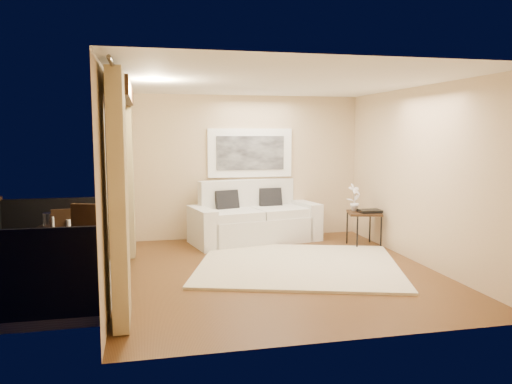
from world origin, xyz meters
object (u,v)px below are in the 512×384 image
object	(u,v)px
bistro_table	(57,233)
balcony_chair_near	(86,238)
side_table	(364,215)
sofa	(253,220)
balcony_chair_far	(68,236)
ice_bucket	(49,220)
orchid	(354,198)

from	to	relation	value
bistro_table	balcony_chair_near	distance (m)	0.67
side_table	bistro_table	xyz separation A→B (m)	(-5.00, -0.75, 0.05)
sofa	balcony_chair_near	world-z (taller)	sofa
bistro_table	balcony_chair_far	bearing A→B (deg)	5.00
balcony_chair_far	ice_bucket	xyz separation A→B (m)	(-0.24, 0.04, 0.23)
sofa	ice_bucket	size ratio (longest dim) A/B	12.39
orchid	bistro_table	distance (m)	4.94
balcony_chair_near	bistro_table	bearing A→B (deg)	149.66
side_table	balcony_chair_near	distance (m)	4.74
sofa	balcony_chair_far	bearing A→B (deg)	-164.75
sofa	balcony_chair_far	size ratio (longest dim) A/B	2.62
sofa	orchid	size ratio (longest dim) A/B	5.03
side_table	ice_bucket	distance (m)	5.16
side_table	orchid	xyz separation A→B (m)	(-0.14, 0.11, 0.30)
balcony_chair_far	balcony_chair_near	size ratio (longest dim) A/B	0.90
orchid	side_table	bearing A→B (deg)	-38.73
bistro_table	ice_bucket	bearing A→B (deg)	153.31
bistro_table	balcony_chair_near	world-z (taller)	balcony_chair_near
side_table	balcony_chair_far	size ratio (longest dim) A/B	0.72
balcony_chair_near	ice_bucket	world-z (taller)	balcony_chair_near
sofa	side_table	world-z (taller)	sofa
balcony_chair_far	ice_bucket	size ratio (longest dim) A/B	4.73
bistro_table	orchid	bearing A→B (deg)	10.06
side_table	orchid	size ratio (longest dim) A/B	1.39
sofa	bistro_table	xyz separation A→B (m)	(-3.17, -1.57, 0.20)
orchid	bistro_table	bearing A→B (deg)	-169.94
orchid	balcony_chair_near	bearing A→B (deg)	-162.86
sofa	bistro_table	size ratio (longest dim) A/B	3.64
side_table	balcony_chair_far	xyz separation A→B (m)	(-4.87, -0.74, -0.00)
side_table	bistro_table	distance (m)	5.06
sofa	side_table	distance (m)	2.02
balcony_chair_far	orchid	bearing A→B (deg)	-177.11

